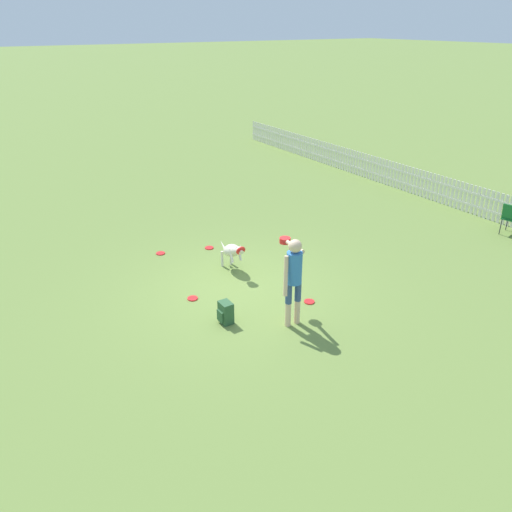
# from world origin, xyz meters

# --- Properties ---
(ground_plane) EXTENTS (240.00, 240.00, 0.00)m
(ground_plane) POSITION_xyz_m (0.00, 0.00, 0.00)
(ground_plane) COLOR olive
(handler_person) EXTENTS (0.96, 0.70, 1.71)m
(handler_person) POSITION_xyz_m (1.53, 0.19, 1.08)
(handler_person) COLOR beige
(handler_person) RESTS_ON ground_plane
(leaping_dog) EXTENTS (1.12, 0.36, 0.76)m
(leaping_dog) POSITION_xyz_m (-0.93, 0.34, 0.48)
(leaping_dog) COLOR beige
(leaping_dog) RESTS_ON ground_plane
(frisbee_near_handler) EXTENTS (0.21, 0.21, 0.02)m
(frisbee_near_handler) POSITION_xyz_m (-0.26, -0.98, 0.01)
(frisbee_near_handler) COLOR red
(frisbee_near_handler) RESTS_ON ground_plane
(frisbee_near_dog) EXTENTS (0.21, 0.21, 0.02)m
(frisbee_near_dog) POSITION_xyz_m (1.12, 0.93, 0.01)
(frisbee_near_dog) COLOR red
(frisbee_near_dog) RESTS_ON ground_plane
(frisbee_midfield) EXTENTS (0.21, 0.21, 0.02)m
(frisbee_midfield) POSITION_xyz_m (-2.64, -0.69, 0.01)
(frisbee_midfield) COLOR red
(frisbee_midfield) RESTS_ON ground_plane
(frisbee_far_scatter) EXTENTS (0.21, 0.21, 0.02)m
(frisbee_far_scatter) POSITION_xyz_m (-2.29, 0.46, 0.01)
(frisbee_far_scatter) COLOR red
(frisbee_far_scatter) RESTS_ON ground_plane
(backpack_on_grass) EXTENTS (0.27, 0.24, 0.43)m
(backpack_on_grass) POSITION_xyz_m (0.86, -0.84, 0.21)
(backpack_on_grass) COLOR #2D5633
(backpack_on_grass) RESTS_ON ground_plane
(picket_fence) EXTENTS (24.67, 0.04, 0.85)m
(picket_fence) POSITION_xyz_m (-0.00, 8.05, 0.43)
(picket_fence) COLOR silver
(picket_fence) RESTS_ON ground_plane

